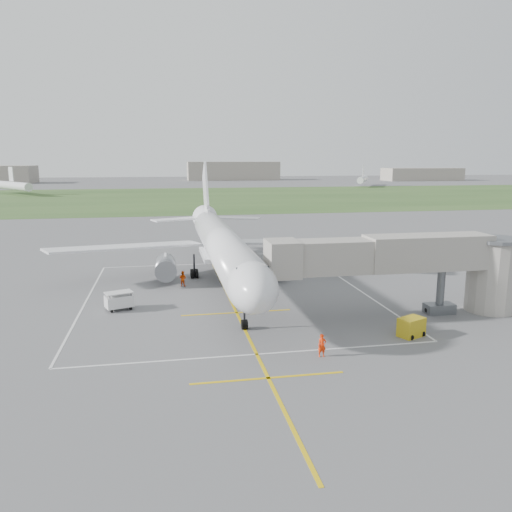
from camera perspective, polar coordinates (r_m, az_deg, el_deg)
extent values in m
plane|color=#4F4F51|center=(55.13, -3.74, -3.41)|extent=(700.00, 700.00, 0.00)
cube|color=#2D4B20|center=(183.65, -8.60, 6.62)|extent=(700.00, 120.00, 0.02)
cube|color=gold|center=(50.33, -3.07, -4.80)|extent=(0.25, 60.00, 0.01)
cube|color=gold|center=(32.70, 1.41, -13.76)|extent=(10.00, 0.25, 0.01)
cube|color=gold|center=(45.59, -2.24, -6.48)|extent=(10.00, 0.25, 0.01)
cube|color=silver|center=(66.75, -4.97, -0.87)|extent=(28.00, 0.20, 0.01)
cube|color=silver|center=(36.30, 0.08, -11.16)|extent=(28.00, 0.20, 0.01)
cube|color=silver|center=(51.51, -18.91, -5.02)|extent=(0.20, 32.00, 0.01)
cube|color=silver|center=(54.77, 11.50, -3.70)|extent=(0.20, 32.00, 0.01)
cylinder|color=silver|center=(54.18, -3.80, 1.21)|extent=(3.80, 36.00, 3.80)
ellipsoid|color=silver|center=(36.75, -0.49, -3.50)|extent=(3.80, 7.22, 3.80)
cube|color=black|center=(35.64, -0.24, -2.22)|extent=(2.40, 1.60, 0.99)
cone|color=silver|center=(74.32, -5.68, 4.16)|extent=(3.80, 6.00, 3.80)
cube|color=silver|center=(62.17, 5.20, 1.66)|extent=(17.93, 11.24, 1.23)
cube|color=silver|center=(60.04, -14.48, 1.02)|extent=(17.93, 11.24, 1.23)
cube|color=silver|center=(57.39, -4.14, 0.18)|extent=(4.20, 8.00, 0.50)
cube|color=silver|center=(74.63, -5.78, 7.50)|extent=(0.30, 7.89, 8.65)
cube|color=silver|center=(72.69, -5.59, 5.04)|extent=(0.35, 5.00, 1.20)
cube|color=silver|center=(74.47, -2.43, 4.37)|extent=(7.85, 5.03, 0.20)
cube|color=silver|center=(73.77, -8.92, 4.18)|extent=(7.85, 5.03, 0.20)
cylinder|color=slate|center=(58.11, 2.02, -0.72)|extent=(2.30, 4.20, 2.30)
cube|color=silver|center=(57.67, 2.09, 0.00)|extent=(0.25, 2.40, 1.20)
cylinder|color=slate|center=(56.78, -10.30, -1.17)|extent=(2.30, 4.20, 2.30)
cube|color=silver|center=(56.32, -10.32, -0.44)|extent=(0.25, 2.40, 1.20)
cylinder|color=black|center=(40.96, -1.34, -6.62)|extent=(0.18, 0.18, 2.60)
cylinder|color=black|center=(41.22, -1.49, -7.82)|extent=(0.28, 0.80, 0.80)
cylinder|color=black|center=(41.25, -1.18, -7.81)|extent=(0.28, 0.80, 0.80)
cylinder|color=black|center=(59.54, -1.50, -0.92)|extent=(0.22, 0.22, 2.80)
cylinder|color=black|center=(59.35, -1.71, -1.87)|extent=(0.32, 0.96, 0.96)
cylinder|color=black|center=(59.44, -1.18, -1.85)|extent=(0.32, 0.96, 0.96)
cylinder|color=black|center=(60.03, -1.82, -1.72)|extent=(0.32, 0.96, 0.96)
cylinder|color=black|center=(60.11, -1.29, -1.70)|extent=(0.32, 0.96, 0.96)
cylinder|color=black|center=(58.93, -7.08, -1.13)|extent=(0.22, 0.22, 2.80)
cylinder|color=black|center=(58.77, -7.31, -2.08)|extent=(0.32, 0.96, 0.96)
cylinder|color=black|center=(58.81, -6.77, -2.06)|extent=(0.32, 0.96, 0.96)
cylinder|color=black|center=(59.46, -7.35, -1.93)|extent=(0.32, 0.96, 0.96)
cylinder|color=black|center=(59.49, -6.81, -1.91)|extent=(0.32, 0.96, 0.96)
cube|color=gray|center=(42.69, 8.73, -0.06)|extent=(11.09, 2.90, 2.80)
cube|color=gray|center=(46.26, 18.98, 0.44)|extent=(11.09, 3.10, 3.00)
cube|color=gray|center=(41.48, 3.05, -0.27)|extent=(2.60, 3.40, 3.00)
cylinder|color=#585B5F|center=(47.78, 20.33, -3.75)|extent=(0.70, 0.70, 4.20)
cube|color=#585B5F|center=(48.20, 20.20, -5.65)|extent=(2.60, 1.40, 0.90)
cylinder|color=gray|center=(50.25, 25.33, -2.13)|extent=(4.40, 4.40, 6.40)
cylinder|color=#585B5F|center=(49.65, 25.65, 1.69)|extent=(5.00, 5.00, 0.30)
cylinder|color=black|center=(47.74, 19.16, -5.86)|extent=(0.70, 0.30, 0.70)
cylinder|color=black|center=(48.74, 21.21, -5.66)|extent=(0.70, 0.30, 0.70)
cube|color=#B69B16|center=(41.37, 17.33, -7.76)|extent=(2.36, 2.01, 1.50)
cylinder|color=black|center=(40.70, 17.28, -8.86)|extent=(0.36, 0.48, 0.44)
cylinder|color=black|center=(41.76, 18.48, -8.42)|extent=(0.36, 0.48, 0.44)
cube|color=silver|center=(47.91, -15.37, -4.99)|extent=(2.78, 2.20, 1.07)
cube|color=silver|center=(47.69, -15.42, -4.04)|extent=(2.78, 2.20, 0.08)
cylinder|color=black|center=(47.08, -16.33, -5.08)|extent=(0.08, 0.08, 1.26)
cylinder|color=black|center=(47.56, -14.07, -4.80)|extent=(0.08, 0.08, 1.26)
cylinder|color=black|center=(48.17, -16.68, -4.74)|extent=(0.08, 0.08, 1.26)
cylinder|color=black|center=(48.64, -14.47, -4.47)|extent=(0.08, 0.08, 1.26)
cylinder|color=black|center=(47.38, -16.18, -6.01)|extent=(0.30, 0.42, 0.39)
cylinder|color=black|center=(47.81, -14.15, -5.75)|extent=(0.30, 0.42, 0.39)
cylinder|color=black|center=(48.37, -16.50, -5.68)|extent=(0.30, 0.42, 0.39)
cylinder|color=black|center=(48.80, -14.51, -5.43)|extent=(0.30, 0.42, 0.39)
imported|color=#FF3108|center=(35.93, 7.56, -10.10)|extent=(0.62, 0.42, 1.65)
imported|color=#D64006|center=(55.27, -8.37, -2.56)|extent=(1.04, 0.99, 1.69)
cube|color=gray|center=(336.31, -2.65, 9.69)|extent=(60.00, 20.00, 12.00)
cube|color=gray|center=(345.75, 18.46, 8.85)|extent=(50.00, 18.00, 8.00)
cylinder|color=silver|center=(218.15, -26.11, 7.22)|extent=(21.19, 27.91, 3.20)
cube|color=silver|center=(217.98, -26.21, 8.40)|extent=(2.57, 3.43, 5.50)
cylinder|color=silver|center=(264.96, 12.11, 8.57)|extent=(17.40, 29.96, 3.20)
cube|color=silver|center=(264.82, 12.15, 9.54)|extent=(2.09, 3.70, 5.50)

